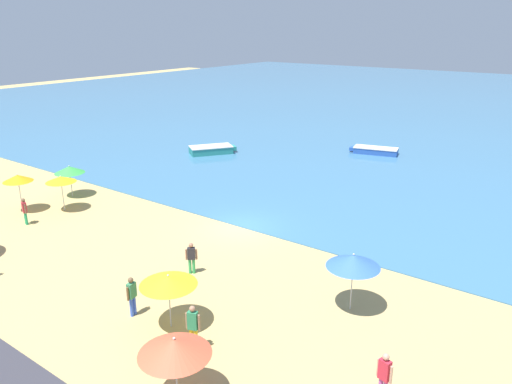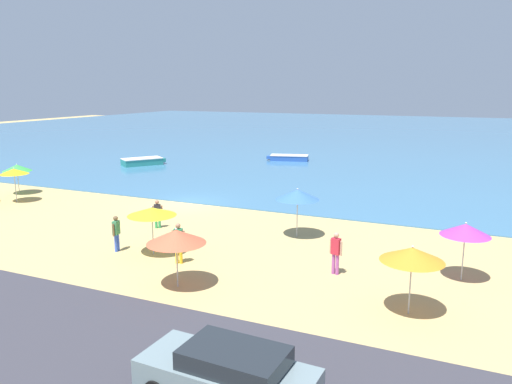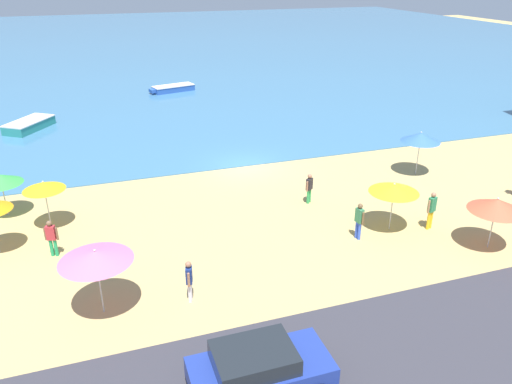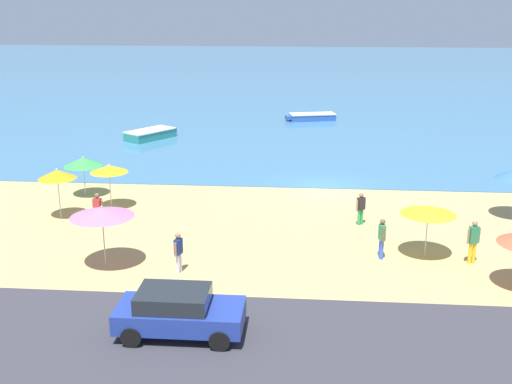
{
  "view_description": "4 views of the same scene",
  "coord_description": "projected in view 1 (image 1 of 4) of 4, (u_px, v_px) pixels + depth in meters",
  "views": [
    {
      "loc": [
        16.61,
        -21.24,
        11.32
      ],
      "look_at": [
        -0.53,
        2.2,
        1.48
      ],
      "focal_mm": 35.0,
      "sensor_mm": 36.0,
      "label": 1
    },
    {
      "loc": [
        17.23,
        -27.7,
        7.59
      ],
      "look_at": [
        5.98,
        -2.53,
        1.76
      ],
      "focal_mm": 35.0,
      "sensor_mm": 36.0,
      "label": 2
    },
    {
      "loc": [
        -8.32,
        -26.77,
        11.06
      ],
      "look_at": [
        -1.24,
        -5.71,
        0.95
      ],
      "focal_mm": 35.0,
      "sensor_mm": 36.0,
      "label": 3
    },
    {
      "loc": [
        -0.96,
        -34.58,
        10.2
      ],
      "look_at": [
        -3.54,
        -3.6,
        0.8
      ],
      "focal_mm": 45.0,
      "sensor_mm": 36.0,
      "label": 4
    }
  ],
  "objects": [
    {
      "name": "ground_plane",
      "position": [
        241.0,
        227.0,
        29.15
      ],
      "size": [
        160.0,
        160.0,
        0.0
      ],
      "primitive_type": "plane",
      "color": "tan"
    },
    {
      "name": "sea",
      "position": [
        477.0,
        107.0,
        71.19
      ],
      "size": [
        150.0,
        110.0,
        0.05
      ],
      "primitive_type": "cube",
      "color": "teal",
      "rests_on": "ground_plane"
    },
    {
      "name": "beach_umbrella_0",
      "position": [
        69.0,
        170.0,
        33.86
      ],
      "size": [
        2.01,
        2.01,
        2.2
      ],
      "color": "#B2B2B7",
      "rests_on": "ground_plane"
    },
    {
      "name": "beach_umbrella_2",
      "position": [
        353.0,
        261.0,
        20.11
      ],
      "size": [
        2.21,
        2.21,
        2.56
      ],
      "color": "#B2B2B7",
      "rests_on": "ground_plane"
    },
    {
      "name": "beach_umbrella_3",
      "position": [
        18.0,
        178.0,
        30.96
      ],
      "size": [
        1.8,
        1.8,
        2.49
      ],
      "color": "#B2B2B7",
      "rests_on": "ground_plane"
    },
    {
      "name": "beach_umbrella_4",
      "position": [
        175.0,
        347.0,
        15.11
      ],
      "size": [
        2.28,
        2.28,
        2.36
      ],
      "color": "#B2B2B7",
      "rests_on": "ground_plane"
    },
    {
      "name": "beach_umbrella_5",
      "position": [
        61.0,
        179.0,
        31.16
      ],
      "size": [
        1.87,
        1.87,
        2.33
      ],
      "color": "#B2B2B7",
      "rests_on": "ground_plane"
    },
    {
      "name": "beach_umbrella_6",
      "position": [
        168.0,
        280.0,
        18.98
      ],
      "size": [
        2.23,
        2.23,
        2.29
      ],
      "color": "#B2B2B7",
      "rests_on": "ground_plane"
    },
    {
      "name": "bather_0",
      "position": [
        384.0,
        375.0,
        15.41
      ],
      "size": [
        0.55,
        0.3,
        1.79
      ],
      "color": "#AA4EA0",
      "rests_on": "ground_plane"
    },
    {
      "name": "bather_1",
      "position": [
        193.0,
        325.0,
        17.91
      ],
      "size": [
        0.54,
        0.32,
        1.82
      ],
      "color": "yellow",
      "rests_on": "ground_plane"
    },
    {
      "name": "bather_2",
      "position": [
        25.0,
        210.0,
        29.33
      ],
      "size": [
        0.55,
        0.32,
        1.63
      ],
      "color": "#239B5C",
      "rests_on": "ground_plane"
    },
    {
      "name": "bather_4",
      "position": [
        191.0,
        256.0,
        23.54
      ],
      "size": [
        0.46,
        0.4,
        1.58
      ],
      "color": "green",
      "rests_on": "ground_plane"
    },
    {
      "name": "bather_5",
      "position": [
        132.0,
        294.0,
        20.1
      ],
      "size": [
        0.28,
        0.56,
        1.71
      ],
      "color": "blue",
      "rests_on": "ground_plane"
    },
    {
      "name": "skiff_nearshore",
      "position": [
        212.0,
        150.0,
        45.48
      ],
      "size": [
        3.64,
        4.23,
        0.69
      ],
      "color": "teal",
      "rests_on": "sea"
    },
    {
      "name": "skiff_offshore",
      "position": [
        375.0,
        151.0,
        45.37
      ],
      "size": [
        4.44,
        2.39,
        0.59
      ],
      "color": "#2954A7",
      "rests_on": "sea"
    }
  ]
}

